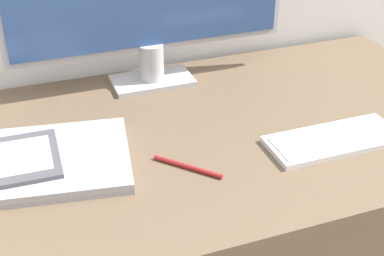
{
  "coord_description": "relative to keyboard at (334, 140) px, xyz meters",
  "views": [
    {
      "loc": [
        -0.22,
        -0.69,
        1.3
      ],
      "look_at": [
        0.07,
        0.12,
        0.77
      ],
      "focal_mm": 50.0,
      "sensor_mm": 36.0,
      "label": 1
    }
  ],
  "objects": [
    {
      "name": "pen",
      "position": [
        -0.31,
        0.02,
        -0.0
      ],
      "size": [
        0.1,
        0.11,
        0.01
      ],
      "color": "maroon",
      "rests_on": "desk"
    },
    {
      "name": "keyboard",
      "position": [
        0.0,
        0.0,
        0.0
      ],
      "size": [
        0.28,
        0.11,
        0.01
      ],
      "color": "silver",
      "rests_on": "desk"
    },
    {
      "name": "laptop",
      "position": [
        -0.56,
        0.12,
        0.0
      ],
      "size": [
        0.37,
        0.28,
        0.02
      ],
      "color": "#A3A3A8",
      "rests_on": "desk"
    },
    {
      "name": "ereader",
      "position": [
        -0.59,
        0.12,
        0.02
      ],
      "size": [
        0.14,
        0.16,
        0.01
      ],
      "color": "#4C4C51",
      "rests_on": "laptop"
    }
  ]
}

